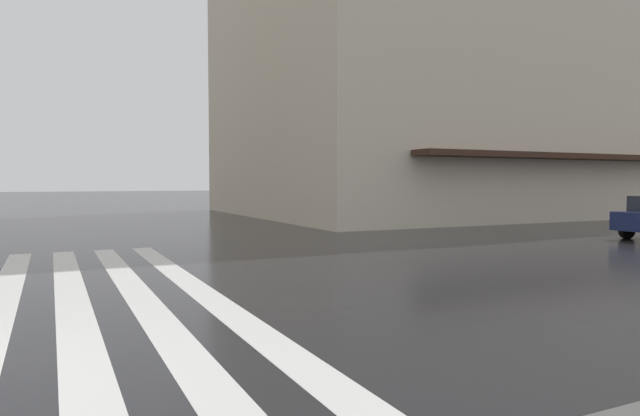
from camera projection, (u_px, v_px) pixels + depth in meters
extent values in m
cube|color=silver|center=(195.00, 287.00, 9.89)|extent=(13.00, 0.50, 0.01)
cube|color=silver|center=(136.00, 292.00, 9.45)|extent=(13.00, 0.50, 0.01)
cube|color=silver|center=(72.00, 297.00, 9.02)|extent=(13.00, 0.50, 0.01)
cube|color=silver|center=(1.00, 303.00, 8.58)|extent=(13.00, 0.50, 0.01)
cube|color=beige|center=(429.00, 44.00, 33.17)|extent=(18.30, 21.83, 20.07)
cube|color=#382319|center=(562.00, 156.00, 24.73)|extent=(1.20, 15.28, 0.24)
cylinder|color=black|center=(627.00, 229.00, 18.39)|extent=(0.20, 0.62, 0.62)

